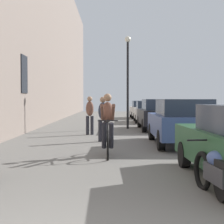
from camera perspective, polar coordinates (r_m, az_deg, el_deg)
The scene contains 10 objects.
building_facade_left at distance 17.90m, azimuth -14.30°, elevation 17.02°, with size 0.54×68.00×12.39m.
cyclist_on_bicycle at distance 9.54m, azimuth -0.72°, elevation -2.36°, with size 0.52×1.76×1.74m.
pedestrian_near at distance 12.80m, azimuth -1.51°, elevation -0.72°, with size 0.36×0.27×1.65m.
pedestrian_mid at distance 15.35m, azimuth -3.66°, elevation -0.19°, with size 0.34×0.24×1.69m.
street_lamp at distance 18.57m, azimuth 2.59°, elevation 6.84°, with size 0.32×0.32×4.90m.
parked_car_second at distance 12.03m, azimuth 11.15°, elevation -1.52°, with size 1.92×4.40×1.55m.
parked_car_third at distance 17.96m, azimuth 7.55°, elevation -0.33°, with size 1.90×4.43×1.57m.
parked_car_fourth at distance 23.86m, azimuth 5.77°, elevation 0.10°, with size 1.82×4.13×1.45m.
parked_car_fifth at distance 29.25m, azimuth 4.79°, elevation 0.47°, with size 1.77×4.15×1.47m.
parked_motorcycle at distance 5.61m, azimuth 17.29°, elevation -9.69°, with size 0.62×2.14×0.92m.
Camera 1 is at (0.68, -2.78, 1.53)m, focal length 55.83 mm.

